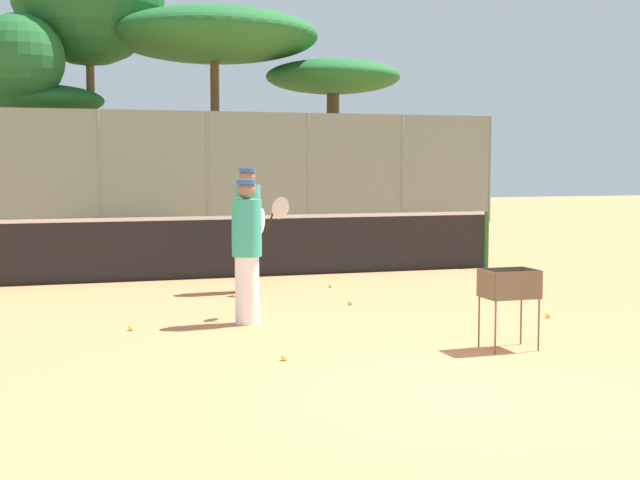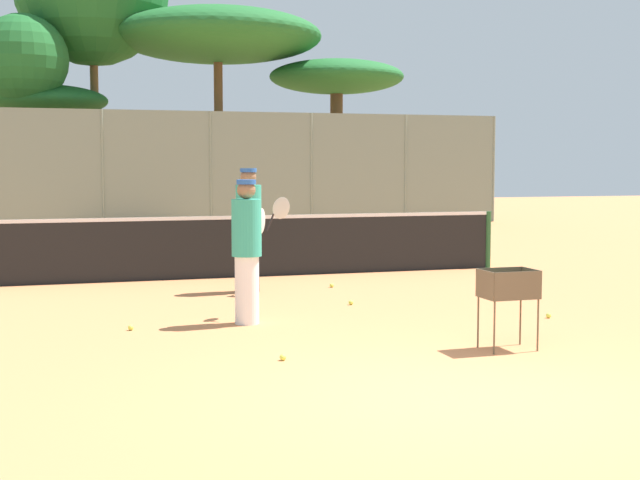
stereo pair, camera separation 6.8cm
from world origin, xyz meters
name	(u,v)px [view 2 (the right image)]	position (x,y,z in m)	size (l,w,h in m)	color
ground_plane	(458,397)	(0.00, 0.00, 0.00)	(80.00, 80.00, 0.00)	#D37F4C
tennis_net	(244,245)	(0.00, 8.37, 0.56)	(9.51, 0.10, 1.07)	#26592D
back_fence	(158,170)	(0.00, 20.49, 1.79)	(22.70, 0.08, 3.57)	gray
tree_1	(23,61)	(-3.82, 22.79, 5.16)	(2.80, 2.80, 6.61)	brown
tree_3	(44,101)	(-3.22, 24.07, 4.00)	(4.11, 4.11, 4.54)	brown
tree_4	(218,37)	(2.48, 23.64, 6.27)	(7.06, 7.06, 7.17)	brown
tree_5	(337,79)	(6.68, 23.50, 4.94)	(4.75, 4.75, 5.62)	brown
player_white_outfit	(247,249)	(-0.94, 3.93, 0.92)	(0.60, 0.82, 1.77)	white
player_red_cap	(249,228)	(-0.31, 6.60, 0.98)	(0.77, 0.72, 1.90)	#26262D
ball_cart	(508,291)	(1.36, 1.62, 0.63)	(0.56, 0.41, 0.85)	brown
tennis_ball_0	(351,302)	(0.76, 4.93, 0.03)	(0.07, 0.07, 0.07)	#D1E54C
tennis_ball_1	(131,328)	(-2.36, 3.89, 0.03)	(0.07, 0.07, 0.07)	#D1E54C
tennis_ball_2	(549,316)	(2.81, 3.16, 0.03)	(0.07, 0.07, 0.07)	#D1E54C
tennis_ball_3	(283,357)	(-1.06, 1.79, 0.03)	(0.07, 0.07, 0.07)	#D1E54C
tennis_ball_4	(332,285)	(1.04, 6.67, 0.03)	(0.07, 0.07, 0.07)	#D1E54C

